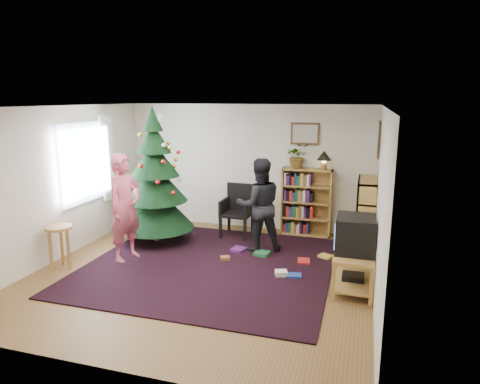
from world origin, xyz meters
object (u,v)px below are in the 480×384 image
(christmas_tree, at_px, (156,187))
(bookshelf_right, at_px, (365,216))
(crt_tv, at_px, (355,234))
(stool, at_px, (59,236))
(picture_right, at_px, (379,139))
(bookshelf_back, at_px, (306,201))
(table_lamp, at_px, (324,157))
(picture_back, at_px, (305,134))
(potted_plant, at_px, (297,156))
(person_by_chair, at_px, (259,205))
(tv_stand, at_px, (354,266))
(armchair, at_px, (238,208))
(person_standing, at_px, (125,208))

(christmas_tree, height_order, bookshelf_right, christmas_tree)
(crt_tv, xyz_separation_m, stool, (-4.42, -0.54, -0.27))
(picture_right, height_order, bookshelf_back, picture_right)
(table_lamp, bearing_deg, picture_back, 160.69)
(bookshelf_back, height_order, table_lamp, table_lamp)
(christmas_tree, bearing_deg, stool, -118.08)
(stool, height_order, potted_plant, potted_plant)
(picture_right, bearing_deg, potted_plant, 157.72)
(person_by_chair, bearing_deg, christmas_tree, -23.55)
(bookshelf_right, distance_m, tv_stand, 1.51)
(picture_right, height_order, stool, picture_right)
(picture_back, xyz_separation_m, stool, (-3.35, -2.94, -1.42))
(bookshelf_right, relative_size, table_lamp, 3.66)
(christmas_tree, xyz_separation_m, stool, (-0.85, -1.60, -0.50))
(armchair, distance_m, stool, 3.24)
(picture_back, height_order, christmas_tree, christmas_tree)
(tv_stand, height_order, person_standing, person_standing)
(tv_stand, distance_m, potted_plant, 2.83)
(christmas_tree, distance_m, potted_plant, 2.72)
(picture_right, relative_size, table_lamp, 1.69)
(christmas_tree, relative_size, crt_tv, 4.35)
(person_standing, bearing_deg, picture_right, -53.36)
(picture_right, height_order, table_lamp, picture_right)
(table_lamp, bearing_deg, potted_plant, 180.00)
(picture_right, relative_size, tv_stand, 0.62)
(armchair, relative_size, potted_plant, 2.10)
(person_standing, height_order, person_by_chair, person_standing)
(picture_back, xyz_separation_m, crt_tv, (1.07, -2.40, -1.15))
(picture_back, relative_size, bookshelf_right, 0.42)
(person_by_chair, distance_m, table_lamp, 1.66)
(picture_right, relative_size, person_by_chair, 0.37)
(christmas_tree, bearing_deg, armchair, 30.74)
(bookshelf_back, xyz_separation_m, person_by_chair, (-0.65, -1.15, 0.15))
(person_standing, bearing_deg, tv_stand, -76.98)
(picture_right, height_order, person_standing, picture_right)
(armchair, bearing_deg, bookshelf_back, 19.90)
(crt_tv, bearing_deg, stool, -173.02)
(bookshelf_back, distance_m, potted_plant, 0.90)
(tv_stand, relative_size, potted_plant, 2.05)
(potted_plant, bearing_deg, christmas_tree, -153.13)
(bookshelf_right, height_order, armchair, bookshelf_right)
(person_standing, bearing_deg, armchair, -23.86)
(bookshelf_right, relative_size, stool, 1.89)
(tv_stand, xyz_separation_m, crt_tv, (-0.00, 0.00, 0.47))
(stool, bearing_deg, person_by_chair, 30.65)
(bookshelf_back, relative_size, bookshelf_right, 1.00)
(picture_back, bearing_deg, tv_stand, -65.95)
(christmas_tree, bearing_deg, picture_right, 9.18)
(picture_right, relative_size, bookshelf_back, 0.46)
(picture_right, xyz_separation_m, potted_plant, (-1.44, 0.59, -0.41))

